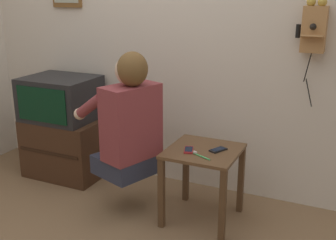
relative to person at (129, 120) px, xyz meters
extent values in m
cube|color=beige|center=(0.09, 0.66, 0.56)|extent=(6.80, 0.05, 2.55)
cube|color=brown|center=(0.52, 0.12, -0.19)|extent=(0.49, 0.49, 0.02)
cube|color=#523822|center=(0.30, -0.10, -0.46)|extent=(0.04, 0.04, 0.51)
cube|color=#523822|center=(0.74, -0.10, -0.46)|extent=(0.04, 0.04, 0.51)
cube|color=#523822|center=(0.30, 0.34, -0.46)|extent=(0.04, 0.04, 0.51)
cube|color=#523822|center=(0.74, 0.34, -0.46)|extent=(0.04, 0.04, 0.51)
cube|color=#2D3347|center=(-0.04, 0.01, -0.34)|extent=(0.47, 0.48, 0.14)
cube|color=brown|center=(0.03, -0.01, -0.01)|extent=(0.34, 0.45, 0.53)
sphere|color=beige|center=(0.03, -0.01, 0.35)|extent=(0.20, 0.20, 0.20)
ellipsoid|color=brown|center=(0.05, -0.02, 0.37)|extent=(0.26, 0.27, 0.23)
cylinder|color=brown|center=(-0.26, -0.09, 0.09)|extent=(0.31, 0.17, 0.23)
cylinder|color=brown|center=(-0.14, 0.23, 0.09)|extent=(0.31, 0.17, 0.23)
sphere|color=beige|center=(-0.38, -0.04, 0.01)|extent=(0.09, 0.09, 0.09)
sphere|color=beige|center=(-0.27, 0.28, 0.01)|extent=(0.09, 0.09, 0.09)
cube|color=#422819|center=(-0.85, 0.36, -0.46)|extent=(0.67, 0.50, 0.51)
cube|color=black|center=(-0.85, 0.11, -0.43)|extent=(0.60, 0.01, 0.02)
cube|color=#232326|center=(-0.87, 0.35, -0.02)|extent=(0.59, 0.48, 0.37)
cube|color=black|center=(-0.87, 0.10, -0.02)|extent=(0.49, 0.01, 0.29)
cube|color=#AD7A47|center=(1.11, 0.58, 0.62)|extent=(0.16, 0.11, 0.30)
cube|color=#AD7A47|center=(1.11, 0.50, 0.58)|extent=(0.14, 0.07, 0.03)
sphere|color=#B79338|center=(1.08, 0.57, 0.79)|extent=(0.06, 0.06, 0.06)
sphere|color=#B79338|center=(1.15, 0.57, 0.79)|extent=(0.06, 0.06, 0.06)
cone|color=black|center=(1.11, 0.48, 0.64)|extent=(0.04, 0.05, 0.04)
cylinder|color=black|center=(1.01, 0.58, 0.60)|extent=(0.03, 0.03, 0.09)
cylinder|color=black|center=(1.10, 0.56, 0.36)|extent=(0.04, 0.04, 0.22)
cylinder|color=black|center=(1.12, 0.57, 0.18)|extent=(0.07, 0.06, 0.19)
cube|color=maroon|center=(0.43, 0.06, -0.17)|extent=(0.10, 0.14, 0.01)
cube|color=black|center=(0.43, 0.06, -0.17)|extent=(0.08, 0.11, 0.00)
cube|color=black|center=(0.62, 0.14, -0.17)|extent=(0.11, 0.14, 0.01)
cube|color=black|center=(0.62, 0.14, -0.17)|extent=(0.09, 0.11, 0.00)
cylinder|color=#4CBF66|center=(0.56, -0.02, -0.17)|extent=(0.14, 0.07, 0.01)
cube|color=white|center=(0.50, 0.01, -0.16)|extent=(0.03, 0.02, 0.01)
camera|label=1|loc=(1.43, -2.44, 0.88)|focal=45.00mm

